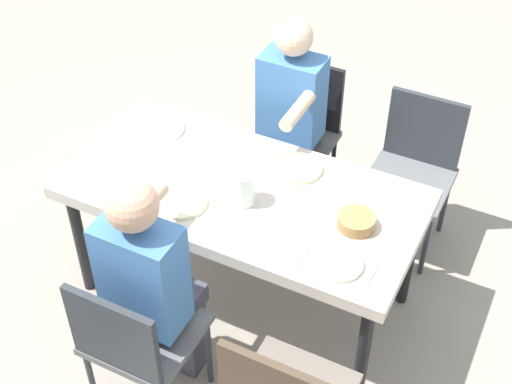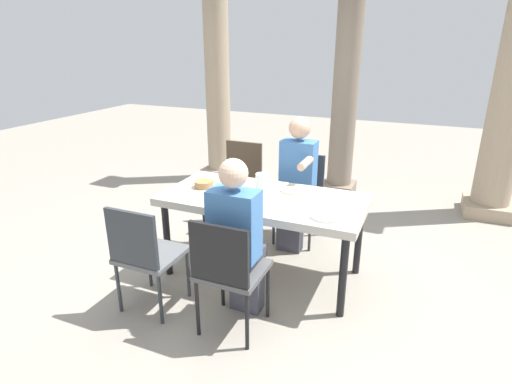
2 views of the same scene
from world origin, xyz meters
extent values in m
plane|color=gray|center=(0.00, 0.00, 0.00)|extent=(16.00, 16.00, 0.00)
cube|color=beige|center=(0.00, 0.00, 0.71)|extent=(1.70, 0.83, 0.07)
cylinder|color=black|center=(-0.77, 0.34, 0.34)|extent=(0.06, 0.06, 0.68)
cylinder|color=black|center=(0.77, 0.34, 0.34)|extent=(0.06, 0.06, 0.68)
cylinder|color=black|center=(-0.77, -0.34, 0.34)|extent=(0.06, 0.06, 0.68)
cylinder|color=black|center=(0.77, -0.34, 0.34)|extent=(0.06, 0.06, 0.68)
cube|color=#6A6158|center=(-0.61, 0.76, 0.47)|extent=(0.44, 0.44, 0.04)
cube|color=#473828|center=(-0.61, 0.96, 0.71)|extent=(0.42, 0.03, 0.48)
cylinder|color=#473828|center=(-0.80, 0.57, 0.22)|extent=(0.03, 0.03, 0.45)
cylinder|color=#473828|center=(-0.42, 0.57, 0.22)|extent=(0.03, 0.03, 0.45)
cylinder|color=#473828|center=(-0.80, 0.95, 0.22)|extent=(0.03, 0.03, 0.45)
cylinder|color=#473828|center=(-0.42, 0.95, 0.22)|extent=(0.03, 0.03, 0.45)
cube|color=#5B5E61|center=(-0.61, -0.76, 0.44)|extent=(0.44, 0.44, 0.04)
cube|color=#2D3338|center=(-0.61, -0.96, 0.66)|extent=(0.42, 0.03, 0.44)
cylinder|color=#2D3338|center=(-0.42, -0.57, 0.21)|extent=(0.03, 0.03, 0.42)
cylinder|color=#2D3338|center=(-0.80, -0.57, 0.21)|extent=(0.03, 0.03, 0.42)
cylinder|color=#2D3338|center=(-0.42, -0.95, 0.21)|extent=(0.03, 0.03, 0.42)
cylinder|color=#2D3338|center=(-0.80, -0.95, 0.21)|extent=(0.03, 0.03, 0.42)
cube|color=#5B5E61|center=(0.08, 0.76, 0.48)|extent=(0.44, 0.44, 0.04)
cube|color=#2D3338|center=(0.08, 0.96, 0.68)|extent=(0.42, 0.03, 0.41)
cylinder|color=#2D3338|center=(-0.11, 0.57, 0.23)|extent=(0.03, 0.03, 0.46)
cylinder|color=#2D3338|center=(0.27, 0.57, 0.23)|extent=(0.03, 0.03, 0.46)
cylinder|color=#2D3338|center=(-0.11, 0.95, 0.23)|extent=(0.03, 0.03, 0.46)
cylinder|color=#2D3338|center=(0.27, 0.95, 0.23)|extent=(0.03, 0.03, 0.46)
cube|color=#4F4F50|center=(0.08, -0.76, 0.47)|extent=(0.44, 0.44, 0.04)
cube|color=black|center=(0.08, -0.96, 0.68)|extent=(0.42, 0.03, 0.43)
cylinder|color=black|center=(0.27, -0.57, 0.22)|extent=(0.03, 0.03, 0.45)
cylinder|color=black|center=(-0.11, -0.57, 0.22)|extent=(0.03, 0.03, 0.45)
cylinder|color=black|center=(0.27, -0.95, 0.22)|extent=(0.03, 0.03, 0.45)
cylinder|color=black|center=(-0.11, -0.95, 0.22)|extent=(0.03, 0.03, 0.45)
cube|color=#3F3F4C|center=(0.08, -0.52, 0.23)|extent=(0.24, 0.14, 0.46)
cube|color=#3F3F4C|center=(0.08, -0.61, 0.51)|extent=(0.28, 0.32, 0.10)
cube|color=#3F72B2|center=(0.08, -0.72, 0.80)|extent=(0.34, 0.20, 0.49)
sphere|color=beige|center=(0.08, -0.72, 1.17)|extent=(0.20, 0.20, 0.20)
cylinder|color=beige|center=(-0.06, -0.48, 0.91)|extent=(0.07, 0.30, 0.07)
cube|color=#3F3F4C|center=(0.08, 0.52, 0.23)|extent=(0.24, 0.14, 0.46)
cube|color=#3F3F4C|center=(0.08, 0.61, 0.51)|extent=(0.28, 0.32, 0.10)
cube|color=#3F72B2|center=(0.08, 0.72, 0.82)|extent=(0.34, 0.20, 0.51)
sphere|color=tan|center=(0.08, 0.72, 1.20)|extent=(0.21, 0.21, 0.21)
cylinder|color=tan|center=(0.22, 0.48, 0.93)|extent=(0.07, 0.30, 0.07)
cube|color=tan|center=(-1.63, 2.30, 0.08)|extent=(0.45, 0.45, 0.16)
cylinder|color=tan|center=(-1.63, 2.30, 1.49)|extent=(0.34, 0.34, 2.65)
cube|color=gray|center=(0.18, 2.30, 0.08)|extent=(0.42, 0.42, 0.16)
cylinder|color=gray|center=(0.18, 2.30, 1.39)|extent=(0.32, 0.32, 2.45)
cube|color=tan|center=(2.00, 2.30, 0.08)|extent=(0.55, 0.55, 0.16)
cylinder|color=white|center=(-0.58, 0.25, 0.75)|extent=(0.22, 0.22, 0.01)
torus|color=#A4C786|center=(-0.58, 0.25, 0.76)|extent=(0.22, 0.22, 0.01)
cube|color=silver|center=(-0.73, 0.25, 0.75)|extent=(0.02, 0.17, 0.01)
cube|color=silver|center=(-0.43, 0.25, 0.75)|extent=(0.02, 0.17, 0.01)
cylinder|color=silver|center=(-0.18, -0.25, 0.75)|extent=(0.24, 0.24, 0.01)
torus|color=#A0BE77|center=(-0.18, -0.25, 0.76)|extent=(0.24, 0.24, 0.01)
cube|color=silver|center=(-0.33, -0.25, 0.75)|extent=(0.02, 0.17, 0.01)
cube|color=silver|center=(-0.03, -0.25, 0.75)|extent=(0.03, 0.17, 0.01)
cylinder|color=silver|center=(0.20, 0.22, 0.75)|extent=(0.24, 0.24, 0.01)
torus|color=#A0BE77|center=(0.20, 0.22, 0.76)|extent=(0.24, 0.24, 0.01)
cube|color=silver|center=(0.05, 0.22, 0.75)|extent=(0.04, 0.17, 0.01)
cube|color=silver|center=(0.35, 0.22, 0.75)|extent=(0.02, 0.17, 0.01)
cylinder|color=white|center=(0.60, -0.22, 0.75)|extent=(0.25, 0.25, 0.01)
torus|color=#A9CD91|center=(0.60, -0.22, 0.76)|extent=(0.25, 0.25, 0.01)
cube|color=silver|center=(0.45, -0.22, 0.75)|extent=(0.04, 0.17, 0.01)
cube|color=silver|center=(0.75, -0.22, 0.75)|extent=(0.03, 0.17, 0.01)
cylinder|color=white|center=(-0.04, 0.08, 0.83)|extent=(0.12, 0.12, 0.17)
cylinder|color=#EFEAC6|center=(-0.04, 0.08, 0.80)|extent=(0.11, 0.11, 0.11)
cylinder|color=#9E7547|center=(-0.57, 0.00, 0.78)|extent=(0.17, 0.17, 0.06)
camera|label=1|loc=(-1.22, 2.29, 3.01)|focal=51.10mm
camera|label=2|loc=(1.20, -3.01, 1.98)|focal=28.86mm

